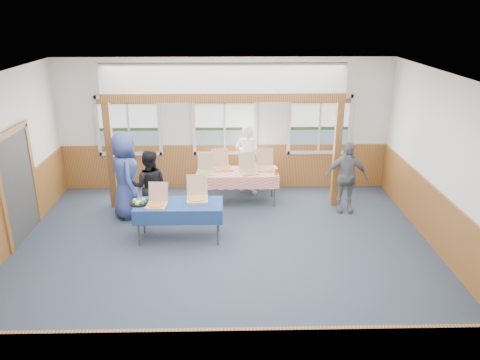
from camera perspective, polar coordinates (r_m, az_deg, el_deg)
name	(u,v)px	position (r m, az deg, el deg)	size (l,w,h in m)	color
floor	(224,256)	(8.70, -1.97, -9.21)	(8.00, 8.00, 0.00)	#283341
ceiling	(222,80)	(7.63, -2.26, 12.14)	(8.00, 8.00, 0.00)	white
wall_back	(225,125)	(11.38, -1.89, 6.73)	(8.00, 8.00, 0.00)	silver
wall_front	(219,290)	(4.88, -2.61, -13.27)	(8.00, 8.00, 0.00)	silver
wall_right	(453,172)	(8.91, 24.57, 0.89)	(8.00, 8.00, 0.00)	silver
wainscot_back	(225,166)	(11.65, -1.84, 1.68)	(7.98, 0.05, 1.10)	brown
wainscot_left	(0,231)	(9.38, -27.21, -5.55)	(0.05, 6.98, 1.10)	brown
wainscot_right	(443,227)	(9.27, 23.48, -5.23)	(0.05, 6.98, 1.10)	brown
cased_opening	(18,186)	(9.94, -25.48, -0.71)	(0.06, 1.30, 2.10)	#363636
window_left	(128,123)	(11.58, -13.44, 6.82)	(1.56, 0.10, 1.46)	silver
window_mid	(225,122)	(11.32, -1.90, 7.07)	(1.56, 0.10, 1.46)	silver
window_right	(320,122)	(11.53, 9.70, 7.03)	(1.56, 0.10, 1.46)	silver
post_left	(111,156)	(10.66, -15.50, 2.79)	(0.15, 0.15, 2.40)	#572E13
post_right	(337,155)	(10.60, 11.73, 3.02)	(0.15, 0.15, 2.40)	#572E13
cross_beam	(224,97)	(10.02, -2.01, 10.04)	(5.15, 0.18, 0.18)	#572E13
table_left	(179,206)	(9.05, -7.47, -3.21)	(1.70, 0.80, 0.76)	#363636
table_right	(238,174)	(10.69, -0.23, 0.77)	(1.88, 0.98, 0.76)	#363636
pizza_box_a	(157,203)	(8.96, -10.10, -2.75)	(0.40, 0.47, 0.40)	tan
pizza_box_b	(197,197)	(9.12, -5.23, -2.05)	(0.43, 0.52, 0.44)	tan
pizza_box_c	(205,170)	(10.57, -4.27, 1.18)	(0.40, 0.48, 0.40)	tan
pizza_box_d	(222,166)	(10.83, -2.17, 1.72)	(0.51, 0.57, 0.43)	tan
pizza_box_e	(249,170)	(10.58, 1.09, 1.26)	(0.46, 0.53, 0.41)	tan
pizza_box_f	(266,166)	(10.81, 3.18, 1.67)	(0.43, 0.51, 0.43)	tan
veggie_tray	(139,202)	(9.13, -12.18, -2.67)	(0.37, 0.37, 0.09)	black
drink_glass	(276,172)	(10.46, 4.46, 1.03)	(0.07, 0.07, 0.15)	#A4521B
woman_white	(248,159)	(11.21, 0.97, 2.57)	(0.63, 0.41, 1.71)	white
woman_black	(150,186)	(9.95, -10.96, -0.70)	(0.75, 0.58, 1.54)	black
man_blue	(126,175)	(10.18, -13.77, 0.54)	(0.91, 0.59, 1.87)	#344284
person_grey	(346,177)	(10.46, 12.79, 0.35)	(0.93, 0.39, 1.59)	slate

